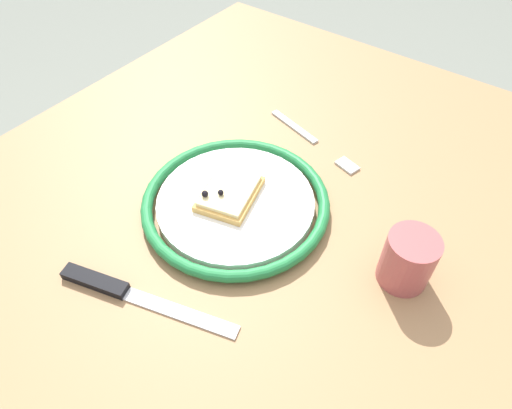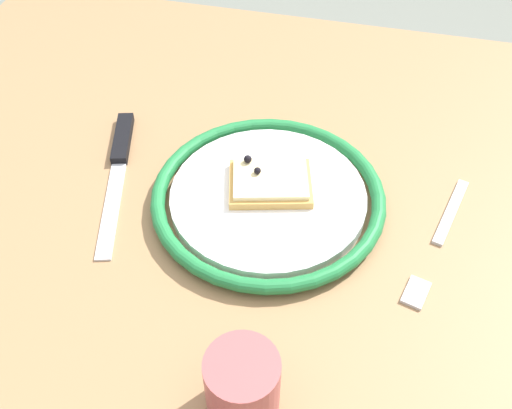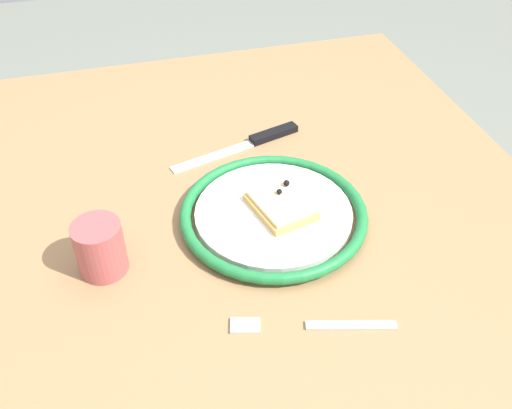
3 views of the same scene
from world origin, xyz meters
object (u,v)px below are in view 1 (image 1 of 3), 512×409
at_px(dining_table, 260,252).
at_px(cup, 408,260).
at_px(knife, 118,289).
at_px(fork, 313,140).
at_px(plate, 236,203).
at_px(pizza_slice_near, 230,192).

height_order(dining_table, cup, cup).
bearing_deg(cup, dining_table, -80.74).
distance_m(knife, fork, 0.40).
height_order(dining_table, fork, fork).
bearing_deg(dining_table, fork, -170.37).
bearing_deg(cup, fork, -125.08).
height_order(knife, fork, knife).
bearing_deg(fork, plate, -3.18).
relative_size(fork, cup, 2.63).
xyz_separation_m(pizza_slice_near, cup, (-0.03, 0.26, 0.01)).
distance_m(plate, knife, 0.20).
bearing_deg(dining_table, pizza_slice_near, -91.58).
xyz_separation_m(dining_table, knife, (0.20, -0.08, 0.08)).
height_order(dining_table, knife, knife).
distance_m(knife, cup, 0.36).
relative_size(knife, fork, 1.19).
distance_m(dining_table, pizza_slice_near, 0.11).
relative_size(plate, pizza_slice_near, 2.47).
xyz_separation_m(dining_table, pizza_slice_near, (-0.00, -0.06, 0.10)).
relative_size(plate, fork, 1.37).
distance_m(dining_table, cup, 0.23).
distance_m(dining_table, knife, 0.23).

